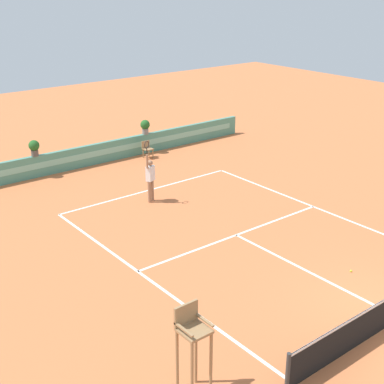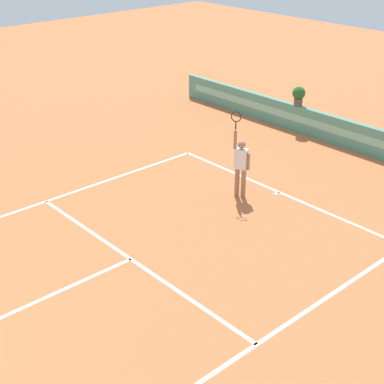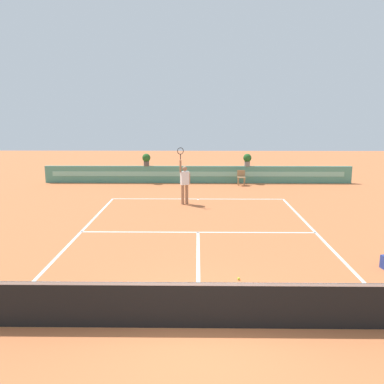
{
  "view_description": "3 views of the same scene",
  "coord_description": "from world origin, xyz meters",
  "px_view_note": "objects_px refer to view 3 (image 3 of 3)",
  "views": [
    {
      "loc": [
        -11.95,
        -6.2,
        8.45
      ],
      "look_at": [
        -0.24,
        8.61,
        1.0
      ],
      "focal_mm": 51.23,
      "sensor_mm": 36.0,
      "label": 1
    },
    {
      "loc": [
        9.88,
        -0.48,
        7.71
      ],
      "look_at": [
        -0.24,
        8.61,
        1.0
      ],
      "focal_mm": 54.6,
      "sensor_mm": 36.0,
      "label": 2
    },
    {
      "loc": [
        -0.04,
        -7.3,
        4.18
      ],
      "look_at": [
        -0.24,
        8.61,
        1.0
      ],
      "focal_mm": 38.11,
      "sensor_mm": 36.0,
      "label": 3
    }
  ],
  "objects_px": {
    "tennis_player": "(185,181)",
    "potted_plant_left": "(146,159)",
    "tennis_ball_near_baseline": "(239,279)",
    "potted_plant_right": "(247,159)",
    "ball_kid_chair": "(241,177)"
  },
  "relations": [
    {
      "from": "ball_kid_chair",
      "to": "potted_plant_right",
      "type": "distance_m",
      "value": 1.25
    },
    {
      "from": "potted_plant_left",
      "to": "potted_plant_right",
      "type": "bearing_deg",
      "value": 0.0
    },
    {
      "from": "tennis_player",
      "to": "potted_plant_left",
      "type": "relative_size",
      "value": 3.57
    },
    {
      "from": "tennis_ball_near_baseline",
      "to": "tennis_player",
      "type": "bearing_deg",
      "value": 100.78
    },
    {
      "from": "potted_plant_left",
      "to": "tennis_player",
      "type": "bearing_deg",
      "value": -66.64
    },
    {
      "from": "tennis_ball_near_baseline",
      "to": "potted_plant_left",
      "type": "height_order",
      "value": "potted_plant_left"
    },
    {
      "from": "ball_kid_chair",
      "to": "tennis_ball_near_baseline",
      "type": "xyz_separation_m",
      "value": [
        -1.47,
        -13.34,
        -0.44
      ]
    },
    {
      "from": "tennis_ball_near_baseline",
      "to": "potted_plant_right",
      "type": "xyz_separation_m",
      "value": [
        1.88,
        14.07,
        1.38
      ]
    },
    {
      "from": "tennis_player",
      "to": "potted_plant_left",
      "type": "height_order",
      "value": "tennis_player"
    },
    {
      "from": "tennis_ball_near_baseline",
      "to": "potted_plant_left",
      "type": "relative_size",
      "value": 0.09
    },
    {
      "from": "tennis_player",
      "to": "potted_plant_right",
      "type": "relative_size",
      "value": 3.57
    },
    {
      "from": "ball_kid_chair",
      "to": "potted_plant_left",
      "type": "bearing_deg",
      "value": 172.41
    },
    {
      "from": "ball_kid_chair",
      "to": "potted_plant_left",
      "type": "distance_m",
      "value": 5.62
    },
    {
      "from": "tennis_player",
      "to": "potted_plant_left",
      "type": "bearing_deg",
      "value": 113.36
    },
    {
      "from": "ball_kid_chair",
      "to": "potted_plant_left",
      "type": "xyz_separation_m",
      "value": [
        -5.49,
        0.73,
        0.93
      ]
    }
  ]
}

